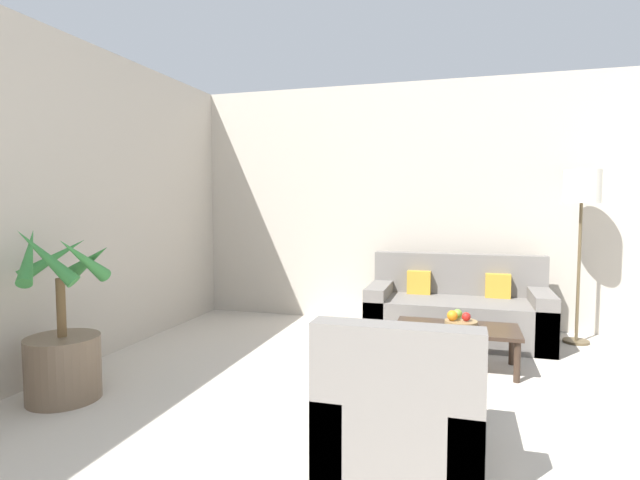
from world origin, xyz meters
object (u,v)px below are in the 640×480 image
(sofa_loveseat, at_px, (457,312))
(ottoman, at_px, (405,372))
(orange_fruit, at_px, (453,316))
(fruit_bowl, at_px, (461,323))
(apple_green, at_px, (458,314))
(potted_palm, at_px, (63,347))
(apple_red, at_px, (466,317))
(floor_lamp, at_px, (582,195))
(coffee_table, at_px, (457,332))
(armchair, at_px, (404,410))

(sofa_loveseat, distance_m, ottoman, 1.76)
(orange_fruit, bearing_deg, fruit_bowl, 22.21)
(apple_green, bearing_deg, ottoman, -109.20)
(potted_palm, relative_size, apple_red, 16.79)
(floor_lamp, xyz_separation_m, coffee_table, (-1.12, -1.09, -1.13))
(apple_red, bearing_deg, armchair, -101.02)
(potted_palm, xyz_separation_m, armchair, (2.35, -0.17, -0.10))
(fruit_bowl, height_order, ottoman, ottoman)
(orange_fruit, relative_size, armchair, 0.10)
(floor_lamp, distance_m, coffee_table, 1.93)
(apple_red, relative_size, armchair, 0.08)
(potted_palm, xyz_separation_m, apple_red, (2.67, 1.48, 0.06))
(ottoman, bearing_deg, coffee_table, 68.26)
(apple_red, bearing_deg, ottoman, -114.89)
(potted_palm, relative_size, coffee_table, 1.23)
(fruit_bowl, bearing_deg, apple_red, -8.76)
(potted_palm, relative_size, orange_fruit, 13.95)
(sofa_loveseat, bearing_deg, floor_lamp, 9.30)
(apple_green, bearing_deg, coffee_table, -92.38)
(sofa_loveseat, distance_m, apple_green, 0.79)
(floor_lamp, height_order, fruit_bowl, floor_lamp)
(potted_palm, distance_m, orange_fruit, 2.95)
(potted_palm, relative_size, floor_lamp, 0.73)
(sofa_loveseat, xyz_separation_m, apple_green, (0.01, -0.78, 0.15))
(apple_red, distance_m, ottoman, 0.98)
(ottoman, bearing_deg, fruit_bowl, 67.50)
(armchair, relative_size, ottoman, 1.59)
(coffee_table, relative_size, orange_fruit, 11.35)
(floor_lamp, distance_m, ottoman, 2.69)
(apple_red, bearing_deg, apple_green, 129.04)
(apple_green, distance_m, armchair, 1.76)
(orange_fruit, bearing_deg, apple_red, 11.49)
(sofa_loveseat, bearing_deg, apple_red, -84.45)
(orange_fruit, bearing_deg, ottoman, -109.01)
(armchair, distance_m, ottoman, 0.79)
(apple_red, height_order, ottoman, apple_red)
(apple_red, relative_size, ottoman, 0.13)
(sofa_loveseat, relative_size, apple_red, 23.88)
(apple_red, bearing_deg, orange_fruit, -168.51)
(sofa_loveseat, height_order, armchair, sofa_loveseat)
(coffee_table, xyz_separation_m, ottoman, (-0.33, -0.82, -0.10))
(floor_lamp, height_order, orange_fruit, floor_lamp)
(floor_lamp, xyz_separation_m, orange_fruit, (-1.15, -1.07, -1.00))
(fruit_bowl, bearing_deg, sofa_loveseat, 92.89)
(fruit_bowl, xyz_separation_m, ottoman, (-0.36, -0.87, -0.16))
(coffee_table, xyz_separation_m, apple_green, (0.01, 0.13, 0.12))
(sofa_loveseat, bearing_deg, orange_fruit, -91.77)
(orange_fruit, height_order, armchair, armchair)
(potted_palm, distance_m, fruit_bowl, 3.03)
(coffee_table, bearing_deg, potted_palm, -151.06)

